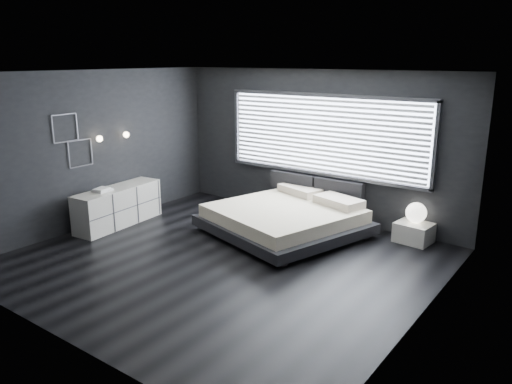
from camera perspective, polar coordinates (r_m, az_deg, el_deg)
The scene contains 12 objects.
room at distance 7.29m, azimuth -3.95°, elevation 2.38°, with size 6.04×6.00×2.80m.
window at distance 9.34m, azimuth 7.74°, elevation 6.42°, with size 4.14×0.09×1.52m.
headboard at distance 9.56m, azimuth 6.77°, elevation 0.28°, with size 1.96×0.16×0.52m.
sconce_near at distance 9.38m, azimuth -17.46°, elevation 5.83°, with size 0.18×0.11×0.11m.
sconce_far at distance 9.74m, azimuth -14.63°, elevation 6.36°, with size 0.18×0.11×0.11m.
wall_art_upper at distance 9.08m, azimuth -20.97°, elevation 6.84°, with size 0.01×0.48×0.48m.
wall_art_lower at distance 9.29m, azimuth -19.42°, elevation 4.20°, with size 0.01×0.48×0.48m.
bed at distance 8.77m, azimuth 3.39°, elevation -2.92°, with size 2.95×2.88×0.62m.
nightstand at distance 8.79m, azimuth 17.59°, elevation -4.44°, with size 0.57×0.47×0.33m, color silver.
orb_lamp at distance 8.73m, azimuth 17.83°, elevation -2.26°, with size 0.34×0.34×0.34m, color white.
dresser at distance 9.53m, azimuth -15.46°, elevation -1.57°, with size 0.66×1.81×0.71m.
book_stack at distance 9.24m, azimuth -17.18°, elevation 0.25°, with size 0.28×0.34×0.06m.
Camera 1 is at (4.59, -5.43, 3.01)m, focal length 35.00 mm.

